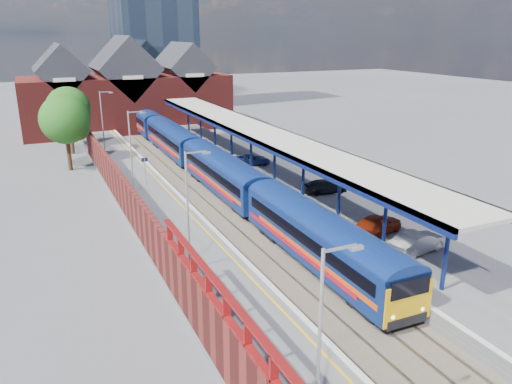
% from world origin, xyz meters
% --- Properties ---
extents(ground, '(240.00, 240.00, 0.00)m').
position_xyz_m(ground, '(0.00, 30.00, 0.00)').
color(ground, '#5B5B5E').
rests_on(ground, ground).
extents(ballast_bed, '(6.00, 76.00, 0.06)m').
position_xyz_m(ballast_bed, '(0.00, 20.00, 0.03)').
color(ballast_bed, '#473D33').
rests_on(ballast_bed, ground).
extents(rails, '(4.51, 76.00, 0.14)m').
position_xyz_m(rails, '(0.00, 20.00, 0.12)').
color(rails, slate).
rests_on(rails, ground).
extents(left_platform, '(5.00, 76.00, 1.00)m').
position_xyz_m(left_platform, '(-5.50, 20.00, 0.50)').
color(left_platform, '#565659').
rests_on(left_platform, ground).
extents(right_platform, '(6.00, 76.00, 1.00)m').
position_xyz_m(right_platform, '(6.00, 20.00, 0.50)').
color(right_platform, '#565659').
rests_on(right_platform, ground).
extents(coping_left, '(0.30, 76.00, 0.05)m').
position_xyz_m(coping_left, '(-3.15, 20.00, 1.02)').
color(coping_left, silver).
rests_on(coping_left, left_platform).
extents(coping_right, '(0.30, 76.00, 0.05)m').
position_xyz_m(coping_right, '(3.15, 20.00, 1.02)').
color(coping_right, silver).
rests_on(coping_right, right_platform).
extents(yellow_line, '(0.14, 76.00, 0.01)m').
position_xyz_m(yellow_line, '(-3.75, 20.00, 1.01)').
color(yellow_line, yellow).
rests_on(yellow_line, left_platform).
extents(train, '(2.97, 65.93, 3.45)m').
position_xyz_m(train, '(1.49, 29.47, 2.12)').
color(train, navy).
rests_on(train, ground).
extents(canopy, '(4.50, 52.00, 4.48)m').
position_xyz_m(canopy, '(5.48, 21.95, 5.25)').
color(canopy, '#0E1A52').
rests_on(canopy, right_platform).
extents(lamp_post_a, '(1.48, 0.18, 7.00)m').
position_xyz_m(lamp_post_a, '(-6.36, -8.00, 4.99)').
color(lamp_post_a, '#A5A8AA').
rests_on(lamp_post_a, left_platform).
extents(lamp_post_b, '(1.48, 0.18, 7.00)m').
position_xyz_m(lamp_post_b, '(-6.36, 6.00, 4.99)').
color(lamp_post_b, '#A5A8AA').
rests_on(lamp_post_b, left_platform).
extents(lamp_post_c, '(1.48, 0.18, 7.00)m').
position_xyz_m(lamp_post_c, '(-6.36, 22.00, 4.99)').
color(lamp_post_c, '#A5A8AA').
rests_on(lamp_post_c, left_platform).
extents(lamp_post_d, '(1.48, 0.18, 7.00)m').
position_xyz_m(lamp_post_d, '(-6.36, 38.00, 4.99)').
color(lamp_post_d, '#A5A8AA').
rests_on(lamp_post_d, left_platform).
extents(platform_sign, '(0.55, 0.08, 2.50)m').
position_xyz_m(platform_sign, '(-5.00, 24.00, 2.69)').
color(platform_sign, '#A5A8AA').
rests_on(platform_sign, left_platform).
extents(brick_wall, '(0.35, 50.00, 3.86)m').
position_xyz_m(brick_wall, '(-8.10, 13.54, 2.45)').
color(brick_wall, maroon).
rests_on(brick_wall, left_platform).
extents(station_building, '(30.00, 12.12, 13.78)m').
position_xyz_m(station_building, '(0.00, 58.00, 5.45)').
color(station_building, maroon).
rests_on(station_building, ground).
extents(tree_near, '(5.20, 5.20, 8.10)m').
position_xyz_m(tree_near, '(-10.35, 35.91, 5.35)').
color(tree_near, '#382314').
rests_on(tree_near, ground).
extents(tree_far, '(5.20, 5.20, 8.10)m').
position_xyz_m(tree_far, '(-9.35, 43.91, 5.35)').
color(tree_far, '#382314').
rests_on(tree_far, ground).
extents(parked_car_red, '(4.57, 2.97, 1.45)m').
position_xyz_m(parked_car_red, '(6.61, 5.72, 1.72)').
color(parked_car_red, maroon).
rests_on(parked_car_red, right_platform).
extents(parked_car_silver, '(4.25, 2.05, 1.34)m').
position_xyz_m(parked_car_silver, '(7.16, 2.31, 1.67)').
color(parked_car_silver, '#A8A7AC').
rests_on(parked_car_silver, right_platform).
extents(parked_car_dark, '(4.06, 2.00, 1.14)m').
position_xyz_m(parked_car_dark, '(8.40, 15.11, 1.57)').
color(parked_car_dark, black).
rests_on(parked_car_dark, right_platform).
extents(parked_car_blue, '(4.13, 2.50, 1.07)m').
position_xyz_m(parked_car_blue, '(6.60, 26.38, 1.54)').
color(parked_car_blue, navy).
rests_on(parked_car_blue, right_platform).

